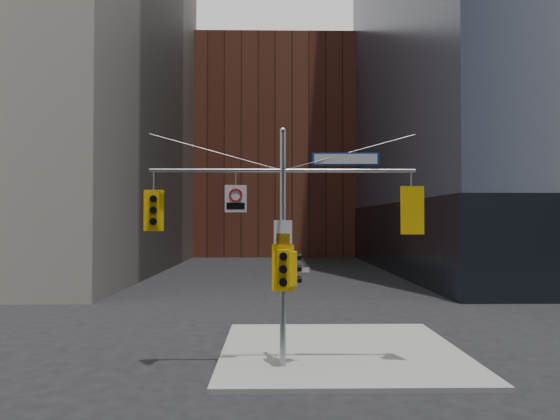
{
  "coord_description": "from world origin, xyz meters",
  "views": [
    {
      "loc": [
        -0.31,
        -12.95,
        4.49
      ],
      "look_at": [
        -0.09,
        2.0,
        4.81
      ],
      "focal_mm": 32.0,
      "sensor_mm": 36.0,
      "label": 1
    }
  ],
  "objects_px": {
    "traffic_light_pole_side": "(294,268)",
    "regulatory_sign_arm": "(236,198)",
    "street_sign_blade": "(346,159)",
    "signal_assembly": "(283,223)",
    "traffic_light_pole_front": "(283,269)",
    "traffic_light_east_arm": "(411,210)",
    "traffic_light_west_arm": "(154,210)"
  },
  "relations": [
    {
      "from": "traffic_light_pole_front",
      "to": "regulatory_sign_arm",
      "type": "bearing_deg",
      "value": 170.51
    },
    {
      "from": "signal_assembly",
      "to": "traffic_light_pole_front",
      "type": "height_order",
      "value": "signal_assembly"
    },
    {
      "from": "traffic_light_pole_front",
      "to": "street_sign_blade",
      "type": "bearing_deg",
      "value": 8.51
    },
    {
      "from": "traffic_light_pole_side",
      "to": "regulatory_sign_arm",
      "type": "bearing_deg",
      "value": 82.04
    },
    {
      "from": "street_sign_blade",
      "to": "regulatory_sign_arm",
      "type": "xyz_separation_m",
      "value": [
        -3.3,
        -0.02,
        -1.17
      ]
    },
    {
      "from": "traffic_light_west_arm",
      "to": "street_sign_blade",
      "type": "relative_size",
      "value": 0.62
    },
    {
      "from": "signal_assembly",
      "to": "street_sign_blade",
      "type": "height_order",
      "value": "signal_assembly"
    },
    {
      "from": "traffic_light_east_arm",
      "to": "street_sign_blade",
      "type": "xyz_separation_m",
      "value": [
        -1.98,
        0.0,
        1.55
      ]
    },
    {
      "from": "traffic_light_pole_side",
      "to": "street_sign_blade",
      "type": "distance_m",
      "value": 3.64
    },
    {
      "from": "regulatory_sign_arm",
      "to": "traffic_light_pole_side",
      "type": "bearing_deg",
      "value": -4.67
    },
    {
      "from": "signal_assembly",
      "to": "traffic_light_pole_side",
      "type": "bearing_deg",
      "value": 2.45
    },
    {
      "from": "street_sign_blade",
      "to": "regulatory_sign_arm",
      "type": "distance_m",
      "value": 3.51
    },
    {
      "from": "signal_assembly",
      "to": "regulatory_sign_arm",
      "type": "xyz_separation_m",
      "value": [
        -1.42,
        -0.02,
        0.76
      ]
    },
    {
      "from": "traffic_light_pole_side",
      "to": "regulatory_sign_arm",
      "type": "relative_size",
      "value": 1.24
    },
    {
      "from": "signal_assembly",
      "to": "traffic_light_pole_side",
      "type": "xyz_separation_m",
      "value": [
        0.32,
        0.01,
        -1.36
      ]
    },
    {
      "from": "traffic_light_pole_side",
      "to": "regulatory_sign_arm",
      "type": "distance_m",
      "value": 2.74
    },
    {
      "from": "traffic_light_west_arm",
      "to": "regulatory_sign_arm",
      "type": "xyz_separation_m",
      "value": [
        2.46,
        -0.03,
        0.38
      ]
    },
    {
      "from": "traffic_light_pole_side",
      "to": "regulatory_sign_arm",
      "type": "xyz_separation_m",
      "value": [
        -1.74,
        -0.03,
        2.12
      ]
    },
    {
      "from": "signal_assembly",
      "to": "traffic_light_east_arm",
      "type": "xyz_separation_m",
      "value": [
        3.87,
        0.0,
        0.38
      ]
    },
    {
      "from": "traffic_light_east_arm",
      "to": "signal_assembly",
      "type": "bearing_deg",
      "value": 6.37
    },
    {
      "from": "signal_assembly",
      "to": "traffic_light_east_arm",
      "type": "height_order",
      "value": "signal_assembly"
    },
    {
      "from": "traffic_light_pole_front",
      "to": "traffic_light_east_arm",
      "type": "bearing_deg",
      "value": 4.32
    },
    {
      "from": "traffic_light_east_arm",
      "to": "traffic_light_pole_side",
      "type": "distance_m",
      "value": 3.95
    },
    {
      "from": "traffic_light_east_arm",
      "to": "regulatory_sign_arm",
      "type": "xyz_separation_m",
      "value": [
        -5.29,
        -0.02,
        0.38
      ]
    },
    {
      "from": "traffic_light_pole_side",
      "to": "traffic_light_pole_front",
      "type": "distance_m",
      "value": 0.43
    },
    {
      "from": "traffic_light_pole_side",
      "to": "street_sign_blade",
      "type": "xyz_separation_m",
      "value": [
        1.57,
        -0.01,
        3.29
      ]
    },
    {
      "from": "traffic_light_east_arm",
      "to": "traffic_light_pole_front",
      "type": "relative_size",
      "value": 1.04
    },
    {
      "from": "traffic_light_east_arm",
      "to": "traffic_light_pole_front",
      "type": "bearing_deg",
      "value": 10.3
    },
    {
      "from": "traffic_light_east_arm",
      "to": "street_sign_blade",
      "type": "bearing_deg",
      "value": 6.27
    },
    {
      "from": "signal_assembly",
      "to": "traffic_light_pole_side",
      "type": "distance_m",
      "value": 1.39
    },
    {
      "from": "traffic_light_east_arm",
      "to": "traffic_light_pole_side",
      "type": "xyz_separation_m",
      "value": [
        -3.55,
        0.01,
        -1.74
      ]
    },
    {
      "from": "traffic_light_west_arm",
      "to": "traffic_light_pole_front",
      "type": "distance_m",
      "value": 4.25
    }
  ]
}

